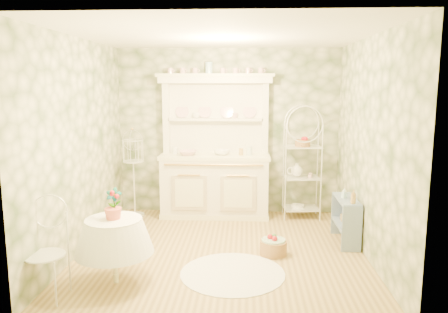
{
  "coord_description": "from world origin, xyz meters",
  "views": [
    {
      "loc": [
        0.3,
        -5.35,
        2.11
      ],
      "look_at": [
        0.0,
        0.5,
        1.15
      ],
      "focal_mm": 35.0,
      "sensor_mm": 36.0,
      "label": 1
    }
  ],
  "objects_px": {
    "side_shelf": "(346,219)",
    "round_table": "(115,249)",
    "floor_basket": "(273,245)",
    "cafe_chair": "(45,255)",
    "kitchen_dresser": "(215,146)",
    "bakers_rack": "(302,167)",
    "birdcage_stand": "(134,170)"
  },
  "relations": [
    {
      "from": "cafe_chair",
      "to": "birdcage_stand",
      "type": "xyz_separation_m",
      "value": [
        0.18,
        2.77,
        0.31
      ]
    },
    {
      "from": "side_shelf",
      "to": "cafe_chair",
      "type": "distance_m",
      "value": 3.77
    },
    {
      "from": "side_shelf",
      "to": "round_table",
      "type": "distance_m",
      "value": 3.07
    },
    {
      "from": "bakers_rack",
      "to": "round_table",
      "type": "distance_m",
      "value": 3.41
    },
    {
      "from": "bakers_rack",
      "to": "floor_basket",
      "type": "xyz_separation_m",
      "value": [
        -0.54,
        -1.61,
        -0.7
      ]
    },
    {
      "from": "cafe_chair",
      "to": "floor_basket",
      "type": "distance_m",
      "value": 2.67
    },
    {
      "from": "bakers_rack",
      "to": "side_shelf",
      "type": "bearing_deg",
      "value": -73.79
    },
    {
      "from": "bakers_rack",
      "to": "side_shelf",
      "type": "xyz_separation_m",
      "value": [
        0.46,
        -1.13,
        -0.51
      ]
    },
    {
      "from": "round_table",
      "to": "birdcage_stand",
      "type": "distance_m",
      "value": 2.45
    },
    {
      "from": "side_shelf",
      "to": "birdcage_stand",
      "type": "bearing_deg",
      "value": 157.23
    },
    {
      "from": "kitchen_dresser",
      "to": "round_table",
      "type": "distance_m",
      "value": 2.76
    },
    {
      "from": "side_shelf",
      "to": "cafe_chair",
      "type": "bearing_deg",
      "value": -157.14
    },
    {
      "from": "kitchen_dresser",
      "to": "birdcage_stand",
      "type": "xyz_separation_m",
      "value": [
        -1.3,
        -0.11,
        -0.38
      ]
    },
    {
      "from": "round_table",
      "to": "cafe_chair",
      "type": "relative_size",
      "value": 0.84
    },
    {
      "from": "kitchen_dresser",
      "to": "floor_basket",
      "type": "bearing_deg",
      "value": -62.18
    },
    {
      "from": "bakers_rack",
      "to": "floor_basket",
      "type": "height_order",
      "value": "bakers_rack"
    },
    {
      "from": "round_table",
      "to": "bakers_rack",
      "type": "bearing_deg",
      "value": 47.49
    },
    {
      "from": "bakers_rack",
      "to": "side_shelf",
      "type": "relative_size",
      "value": 2.2
    },
    {
      "from": "side_shelf",
      "to": "birdcage_stand",
      "type": "distance_m",
      "value": 3.34
    },
    {
      "from": "round_table",
      "to": "birdcage_stand",
      "type": "height_order",
      "value": "birdcage_stand"
    },
    {
      "from": "kitchen_dresser",
      "to": "round_table",
      "type": "relative_size",
      "value": 3.01
    },
    {
      "from": "side_shelf",
      "to": "floor_basket",
      "type": "height_order",
      "value": "side_shelf"
    },
    {
      "from": "round_table",
      "to": "floor_basket",
      "type": "xyz_separation_m",
      "value": [
        1.75,
        0.88,
        -0.26
      ]
    },
    {
      "from": "round_table",
      "to": "birdcage_stand",
      "type": "relative_size",
      "value": 0.5
    },
    {
      "from": "bakers_rack",
      "to": "cafe_chair",
      "type": "bearing_deg",
      "value": -141.09
    },
    {
      "from": "side_shelf",
      "to": "cafe_chair",
      "type": "relative_size",
      "value": 0.83
    },
    {
      "from": "side_shelf",
      "to": "bakers_rack",
      "type": "bearing_deg",
      "value": 107.51
    },
    {
      "from": "round_table",
      "to": "kitchen_dresser",
      "type": "bearing_deg",
      "value": 70.27
    },
    {
      "from": "side_shelf",
      "to": "kitchen_dresser",
      "type": "bearing_deg",
      "value": 143.81
    },
    {
      "from": "bakers_rack",
      "to": "birdcage_stand",
      "type": "bearing_deg",
      "value": 176.13
    },
    {
      "from": "round_table",
      "to": "floor_basket",
      "type": "bearing_deg",
      "value": 26.72
    },
    {
      "from": "round_table",
      "to": "side_shelf",
      "type": "bearing_deg",
      "value": 26.46
    }
  ]
}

